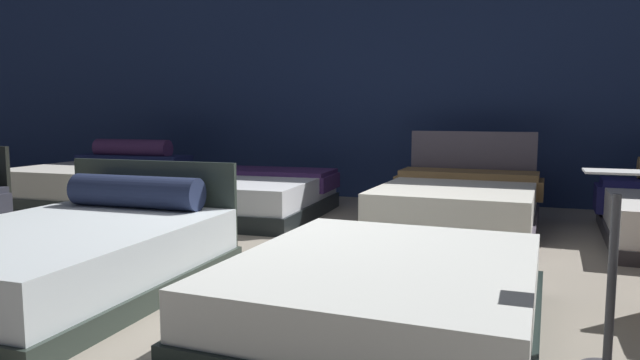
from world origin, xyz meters
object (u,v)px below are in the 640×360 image
at_px(bed_1, 66,255).
at_px(bed_4, 102,184).
at_px(bed_5, 258,196).
at_px(bed_2, 385,295).
at_px(bed_6, 459,205).
at_px(price_sign, 611,298).

relative_size(bed_1, bed_4, 1.09).
height_order(bed_1, bed_5, bed_1).
bearing_deg(bed_1, bed_5, 89.39).
bearing_deg(bed_2, bed_1, -177.80).
bearing_deg(bed_5, bed_6, -3.16).
bearing_deg(bed_1, bed_6, 51.59).
bearing_deg(bed_4, price_sign, -30.61).
bearing_deg(price_sign, bed_2, 172.25).
bearing_deg(bed_6, bed_2, -89.18).
height_order(bed_2, price_sign, price_sign).
bearing_deg(bed_5, bed_2, -56.01).
distance_m(bed_1, bed_2, 2.19).
relative_size(bed_1, price_sign, 2.36).
bearing_deg(price_sign, bed_5, 136.89).
height_order(bed_1, bed_4, bed_4).
bearing_deg(bed_2, bed_6, 90.73).
bearing_deg(bed_1, bed_2, -1.11).
distance_m(bed_4, bed_5, 2.22).
distance_m(bed_6, price_sign, 3.29).
distance_m(bed_2, bed_5, 3.73).
distance_m(bed_1, bed_6, 3.74).
bearing_deg(bed_6, price_sign, -69.90).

